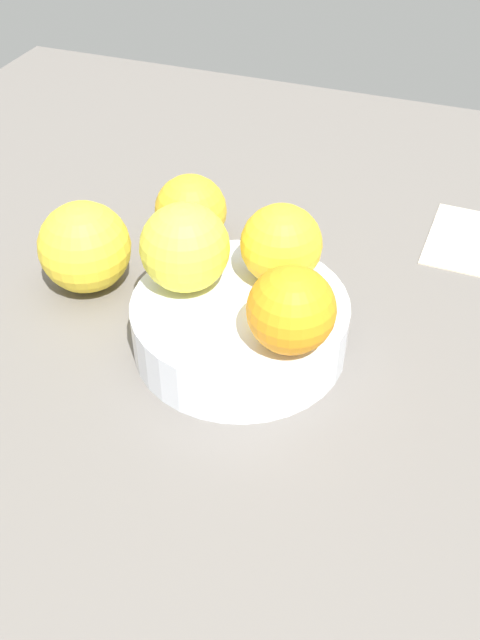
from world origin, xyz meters
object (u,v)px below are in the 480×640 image
(orange_in_bowl_1, at_px, (185,248))
(orange_loose_0, at_px, (191,210))
(fruit_bowl, at_px, (240,325))
(orange_in_bowl_2, at_px, (291,310))
(orange_loose_1, at_px, (85,247))
(orange_in_bowl_0, at_px, (281,245))

(orange_in_bowl_1, bearing_deg, orange_loose_0, 22.11)
(fruit_bowl, xyz_separation_m, orange_in_bowl_2, (-0.03, -0.05, 0.06))
(orange_in_bowl_2, height_order, orange_loose_0, orange_in_bowl_2)
(orange_in_bowl_2, bearing_deg, orange_loose_0, 42.92)
(orange_in_bowl_2, xyz_separation_m, orange_loose_1, (0.06, 0.21, -0.04))
(fruit_bowl, bearing_deg, orange_in_bowl_1, 81.10)
(orange_in_bowl_0, bearing_deg, orange_loose_1, 93.74)
(orange_in_bowl_1, xyz_separation_m, orange_in_bowl_2, (-0.04, -0.10, -0.00))
(fruit_bowl, relative_size, orange_in_bowl_0, 2.65)
(fruit_bowl, bearing_deg, orange_loose_1, 79.14)
(orange_loose_0, bearing_deg, orange_in_bowl_2, -137.08)
(orange_in_bowl_1, distance_m, orange_in_bowl_2, 0.11)
(fruit_bowl, bearing_deg, orange_in_bowl_2, -122.57)
(fruit_bowl, xyz_separation_m, orange_in_bowl_1, (0.01, 0.05, 0.06))
(fruit_bowl, xyz_separation_m, orange_loose_0, (0.13, 0.10, 0.01))
(orange_in_bowl_2, height_order, orange_loose_1, orange_in_bowl_2)
(fruit_bowl, xyz_separation_m, orange_loose_1, (0.03, 0.16, 0.02))
(orange_in_bowl_2, bearing_deg, orange_loose_1, 73.24)
(orange_in_bowl_2, bearing_deg, orange_in_bowl_1, 68.08)
(orange_in_bowl_1, height_order, orange_loose_1, orange_in_bowl_1)
(orange_in_bowl_0, bearing_deg, orange_in_bowl_2, -157.07)
(orange_loose_1, bearing_deg, orange_in_bowl_1, -101.74)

